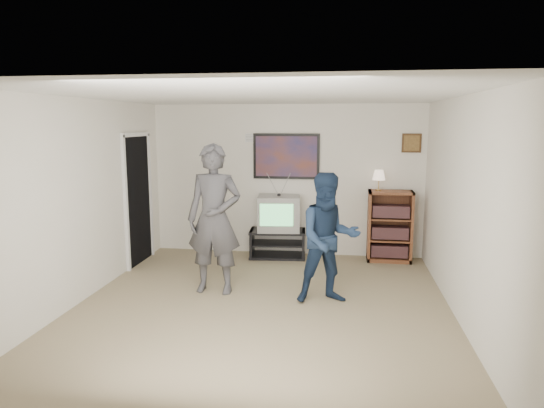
% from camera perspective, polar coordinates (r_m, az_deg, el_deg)
% --- Properties ---
extents(room_shell, '(4.51, 5.00, 2.51)m').
position_cam_1_polar(room_shell, '(5.98, -0.71, 0.42)').
color(room_shell, '#746649').
rests_on(room_shell, ground).
extents(media_stand, '(0.95, 0.58, 0.46)m').
position_cam_1_polar(media_stand, '(8.03, 0.67, -4.66)').
color(media_stand, black).
rests_on(media_stand, room_shell).
extents(crt_television, '(0.73, 0.64, 0.57)m').
position_cam_1_polar(crt_television, '(7.92, 0.81, -1.06)').
color(crt_television, gray).
rests_on(crt_television, media_stand).
extents(bookshelf, '(0.69, 0.39, 1.13)m').
position_cam_1_polar(bookshelf, '(7.97, 13.67, -2.54)').
color(bookshelf, brown).
rests_on(bookshelf, room_shell).
extents(table_lamp, '(0.21, 0.21, 0.33)m').
position_cam_1_polar(table_lamp, '(7.87, 12.45, 2.74)').
color(table_lamp, '#FFDDC1').
rests_on(table_lamp, bookshelf).
extents(person_tall, '(0.72, 0.49, 1.94)m').
position_cam_1_polar(person_tall, '(6.29, -6.80, -1.78)').
color(person_tall, '#3D3C40').
rests_on(person_tall, room_shell).
extents(person_short, '(0.92, 0.80, 1.61)m').
position_cam_1_polar(person_short, '(5.96, 6.68, -4.04)').
color(person_short, '#172741').
rests_on(person_short, room_shell).
extents(controller_left, '(0.06, 0.13, 0.04)m').
position_cam_1_polar(controller_left, '(6.50, -6.33, 0.24)').
color(controller_left, white).
rests_on(controller_left, person_tall).
extents(controller_right, '(0.06, 0.12, 0.03)m').
position_cam_1_polar(controller_right, '(6.18, 6.90, -1.94)').
color(controller_right, white).
rests_on(controller_right, person_short).
extents(poster, '(1.10, 0.03, 0.75)m').
position_cam_1_polar(poster, '(8.04, 1.69, 5.62)').
color(poster, black).
rests_on(poster, room_shell).
extents(air_vent, '(0.28, 0.02, 0.14)m').
position_cam_1_polar(air_vent, '(8.11, -2.20, 7.78)').
color(air_vent, white).
rests_on(air_vent, room_shell).
extents(small_picture, '(0.30, 0.03, 0.30)m').
position_cam_1_polar(small_picture, '(8.05, 16.10, 6.90)').
color(small_picture, '#331B10').
rests_on(small_picture, room_shell).
extents(doorway, '(0.03, 0.85, 2.00)m').
position_cam_1_polar(doorway, '(7.86, -15.53, 0.42)').
color(doorway, black).
rests_on(doorway, room_shell).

